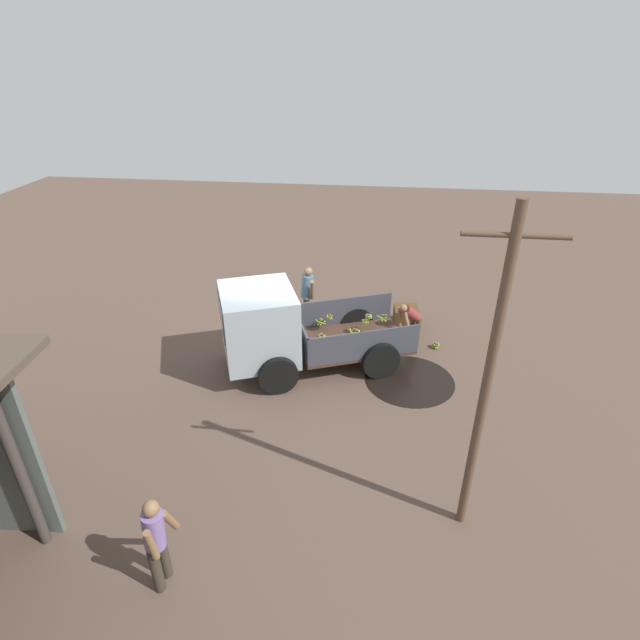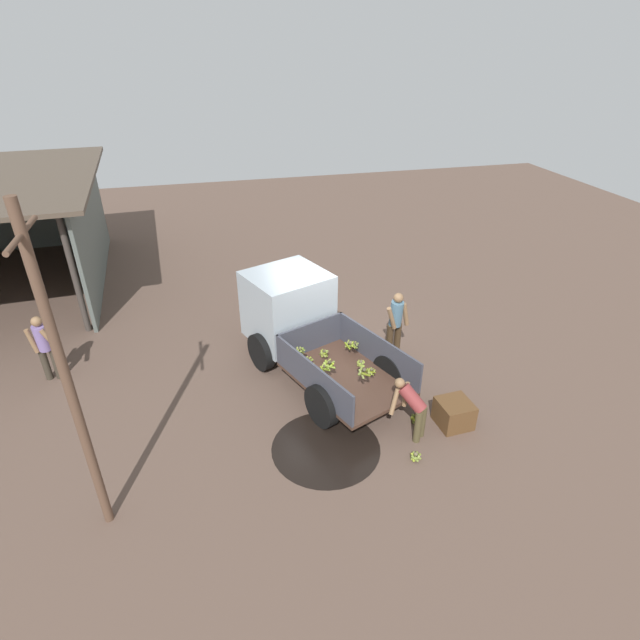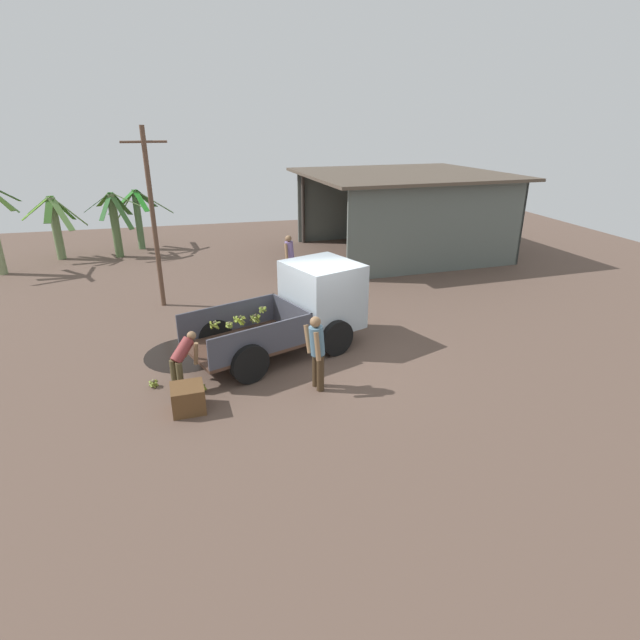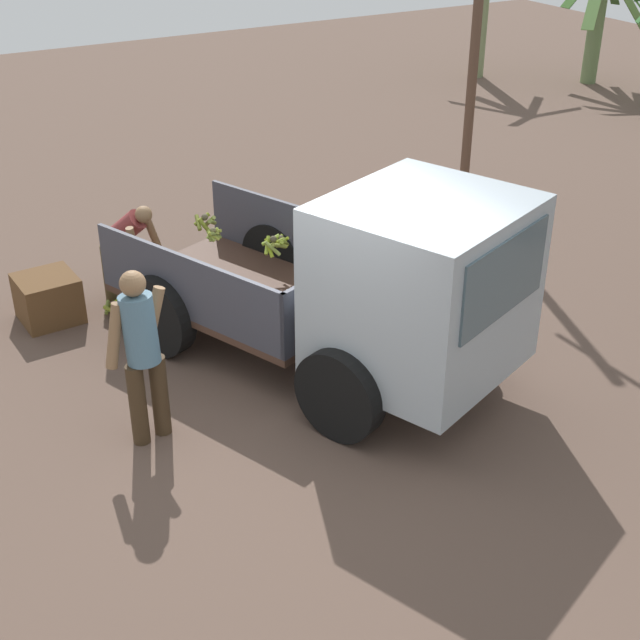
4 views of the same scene
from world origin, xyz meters
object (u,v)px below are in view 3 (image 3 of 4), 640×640
person_bystander_near_shed (289,256)px  person_worker_loading (182,358)px  person_foreground_visitor (317,349)px  banana_bunch_on_ground_1 (154,383)px  banana_bunch_on_ground_0 (200,388)px  cargo_truck (310,303)px  utility_pole (153,217)px  wooden_crate_0 (188,398)px

person_bystander_near_shed → person_worker_loading: bearing=65.7°
person_foreground_visitor → banana_bunch_on_ground_1: 3.73m
person_bystander_near_shed → banana_bunch_on_ground_1: size_ratio=7.33×
person_worker_loading → banana_bunch_on_ground_0: person_worker_loading is taller
cargo_truck → person_worker_loading: 3.62m
banana_bunch_on_ground_1 → person_bystander_near_shed: bearing=58.1°
person_bystander_near_shed → banana_bunch_on_ground_0: person_bystander_near_shed is taller
cargo_truck → banana_bunch_on_ground_1: cargo_truck is taller
banana_bunch_on_ground_0 → person_worker_loading: bearing=136.9°
utility_pole → wooden_crate_0: size_ratio=8.23×
person_foreground_visitor → person_bystander_near_shed: bearing=-108.1°
utility_pole → banana_bunch_on_ground_0: size_ratio=19.09×
cargo_truck → wooden_crate_0: cargo_truck is taller
person_bystander_near_shed → banana_bunch_on_ground_0: 8.37m
utility_pole → banana_bunch_on_ground_0: (1.00, -5.91, -2.73)m
banana_bunch_on_ground_1 → wooden_crate_0: wooden_crate_0 is taller
person_worker_loading → person_bystander_near_shed: size_ratio=0.74×
cargo_truck → utility_pole: bearing=112.6°
banana_bunch_on_ground_0 → banana_bunch_on_ground_1: bearing=155.1°
person_foreground_visitor → wooden_crate_0: (-2.75, -0.23, -0.68)m
cargo_truck → person_bystander_near_shed: cargo_truck is taller
banana_bunch_on_ground_1 → wooden_crate_0: size_ratio=0.35×
utility_pole → person_worker_loading: (0.69, -5.61, -2.09)m
banana_bunch_on_ground_0 → utility_pole: bearing=99.6°
wooden_crate_0 → person_foreground_visitor: bearing=4.8°
person_bystander_near_shed → cargo_truck: bearing=87.6°
cargo_truck → banana_bunch_on_ground_0: bearing=-168.4°
person_foreground_visitor → banana_bunch_on_ground_0: size_ratio=6.05×
person_foreground_visitor → person_worker_loading: size_ratio=1.38×
banana_bunch_on_ground_1 → cargo_truck: bearing=20.3°
banana_bunch_on_ground_1 → banana_bunch_on_ground_0: bearing=-24.9°
banana_bunch_on_ground_1 → wooden_crate_0: (0.76, -1.16, 0.18)m
cargo_truck → person_foreground_visitor: (-0.40, -2.37, -0.19)m
utility_pole → person_foreground_visitor: size_ratio=3.15×
cargo_truck → banana_bunch_on_ground_1: size_ratio=21.12×
cargo_truck → banana_bunch_on_ground_0: size_ratio=16.99×
person_bystander_near_shed → person_foreground_visitor: bearing=86.4°
person_worker_loading → cargo_truck: bearing=-14.6°
person_foreground_visitor → banana_bunch_on_ground_0: (-2.51, 0.46, -0.86)m
banana_bunch_on_ground_0 → cargo_truck: bearing=33.3°
utility_pole → wooden_crate_0: (0.76, -6.60, -2.54)m
cargo_truck → person_bystander_near_shed: bearing=63.0°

